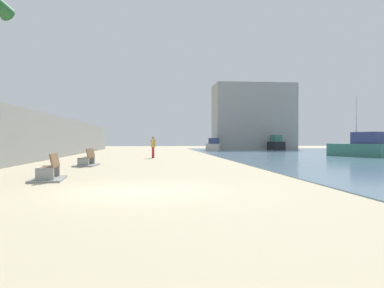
{
  "coord_description": "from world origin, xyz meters",
  "views": [
    {
      "loc": [
        0.66,
        -10.78,
        1.47
      ],
      "look_at": [
        3.35,
        16.48,
        1.17
      ],
      "focal_mm": 35.44,
      "sensor_mm": 36.0,
      "label": 1
    }
  ],
  "objects_px": {
    "bench_far": "(87,162)",
    "boat_far_left": "(275,144)",
    "person_walking": "(153,145)",
    "boat_mid_bay": "(215,145)",
    "bench_near": "(49,174)",
    "boat_outer": "(361,147)"
  },
  "relations": [
    {
      "from": "boat_outer",
      "to": "boat_mid_bay",
      "type": "bearing_deg",
      "value": 110.38
    },
    {
      "from": "bench_far",
      "to": "person_walking",
      "type": "height_order",
      "value": "person_walking"
    },
    {
      "from": "bench_far",
      "to": "boat_far_left",
      "type": "distance_m",
      "value": 37.4
    },
    {
      "from": "boat_mid_bay",
      "to": "bench_far",
      "type": "bearing_deg",
      "value": -111.0
    },
    {
      "from": "boat_outer",
      "to": "boat_far_left",
      "type": "bearing_deg",
      "value": 91.08
    },
    {
      "from": "bench_far",
      "to": "boat_far_left",
      "type": "xyz_separation_m",
      "value": [
        20.94,
        30.98,
        0.6
      ]
    },
    {
      "from": "boat_far_left",
      "to": "bench_far",
      "type": "bearing_deg",
      "value": -124.05
    },
    {
      "from": "bench_near",
      "to": "boat_mid_bay",
      "type": "bearing_deg",
      "value": 72.61
    },
    {
      "from": "bench_near",
      "to": "boat_outer",
      "type": "bearing_deg",
      "value": 37.77
    },
    {
      "from": "boat_mid_bay",
      "to": "bench_near",
      "type": "bearing_deg",
      "value": -107.39
    },
    {
      "from": "boat_outer",
      "to": "boat_far_left",
      "type": "distance_m",
      "value": 21.92
    },
    {
      "from": "bench_far",
      "to": "boat_far_left",
      "type": "bearing_deg",
      "value": 55.95
    },
    {
      "from": "boat_far_left",
      "to": "boat_outer",
      "type": "bearing_deg",
      "value": -88.92
    },
    {
      "from": "boat_mid_bay",
      "to": "person_walking",
      "type": "bearing_deg",
      "value": -110.38
    },
    {
      "from": "person_walking",
      "to": "boat_outer",
      "type": "bearing_deg",
      "value": 0.91
    },
    {
      "from": "bench_far",
      "to": "person_walking",
      "type": "xyz_separation_m",
      "value": [
        3.67,
        8.78,
        0.79
      ]
    },
    {
      "from": "bench_near",
      "to": "boat_outer",
      "type": "relative_size",
      "value": 0.4
    },
    {
      "from": "boat_far_left",
      "to": "bench_near",
      "type": "bearing_deg",
      "value": -118.59
    },
    {
      "from": "bench_near",
      "to": "boat_far_left",
      "type": "relative_size",
      "value": 0.53
    },
    {
      "from": "bench_far",
      "to": "boat_mid_bay",
      "type": "xyz_separation_m",
      "value": [
        12.56,
        32.72,
        0.43
      ]
    },
    {
      "from": "bench_near",
      "to": "person_walking",
      "type": "relative_size",
      "value": 1.26
    },
    {
      "from": "bench_far",
      "to": "person_walking",
      "type": "bearing_deg",
      "value": 67.34
    }
  ]
}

